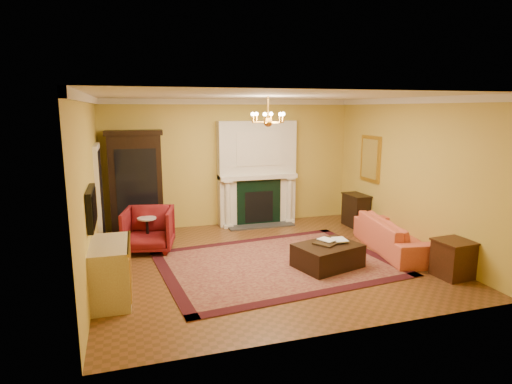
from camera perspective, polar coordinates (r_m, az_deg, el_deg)
name	(u,v)px	position (r m, az deg, el deg)	size (l,w,h in m)	color
floor	(267,261)	(8.09, 1.52, -9.17)	(6.00, 5.50, 0.02)	brown
ceiling	(268,95)	(7.59, 1.64, 12.75)	(6.00, 5.50, 0.02)	silver
wall_back	(231,163)	(10.32, -3.35, 3.89)	(6.00, 0.02, 3.00)	gold
wall_front	(342,218)	(5.21, 11.37, -3.45)	(6.00, 0.02, 3.00)	gold
wall_left	(89,191)	(7.32, -21.35, 0.18)	(0.02, 5.50, 3.00)	gold
wall_right	(410,174)	(9.11, 19.84, 2.29)	(0.02, 5.50, 3.00)	gold
fireplace	(257,175)	(10.34, 0.15, 2.22)	(1.90, 0.70, 2.50)	silver
crown_molding	(252,100)	(8.50, -0.48, 12.11)	(6.00, 5.50, 0.12)	silver
doorway	(100,197)	(9.07, -20.08, -0.68)	(0.08, 1.05, 2.10)	silver
tv_panel	(92,208)	(6.76, -21.06, -1.96)	(0.09, 0.95, 0.58)	black
gilt_mirror	(370,159)	(10.21, 15.00, 4.31)	(0.06, 0.76, 1.05)	gold
chandelier	(268,119)	(7.59, 1.62, 9.72)	(0.63, 0.55, 0.53)	gold
oriental_rug	(276,263)	(7.93, 2.66, -9.46)	(4.08, 3.06, 0.02)	#440E18
china_cabinet	(137,185)	(9.82, -15.64, 0.84)	(1.11, 0.51, 2.22)	black
wingback_armchair	(149,227)	(8.74, -14.13, -4.60)	(0.93, 0.87, 0.95)	maroon
pedestal_table	(147,231)	(8.82, -14.27, -5.09)	(0.37, 0.37, 0.66)	black
commode	(111,271)	(6.75, -18.80, -9.99)	(0.55, 1.15, 0.86)	beige
coral_sofa	(395,230)	(8.90, 18.09, -4.82)	(2.22, 0.65, 0.87)	#D56843
end_table	(453,260)	(7.95, 24.79, -8.19)	(0.52, 0.52, 0.60)	#3A190F
console_table	(356,211)	(10.51, 13.18, -2.48)	(0.39, 0.68, 0.75)	black
leather_ottoman	(328,255)	(7.78, 9.52, -8.35)	(1.09, 0.80, 0.41)	black
ottoman_tray	(327,243)	(7.77, 9.49, -6.66)	(0.46, 0.36, 0.03)	black
book_a	(323,234)	(7.70, 8.96, -5.54)	(0.22, 0.03, 0.30)	gray
book_b	(334,232)	(7.80, 10.39, -5.32)	(0.23, 0.02, 0.31)	gray
topiary_left	(236,166)	(10.12, -2.73, 3.54)	(0.16, 0.16, 0.42)	gray
topiary_right	(283,165)	(10.48, 3.59, 3.66)	(0.14, 0.14, 0.38)	gray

